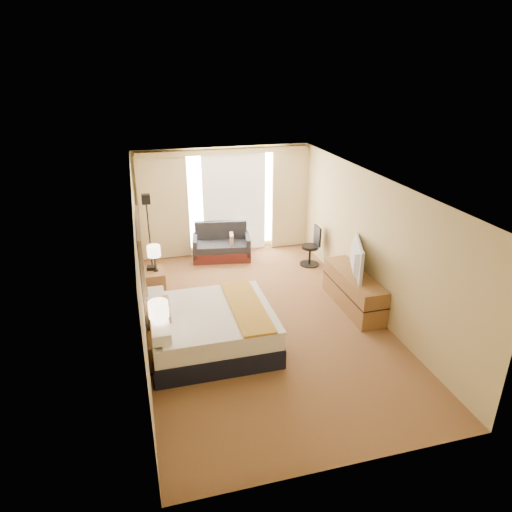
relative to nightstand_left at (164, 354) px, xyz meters
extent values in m
cube|color=#512017|center=(1.87, 1.05, -0.28)|extent=(4.20, 7.00, 0.02)
cube|color=white|center=(1.87, 1.05, 2.33)|extent=(4.20, 7.00, 0.02)
cube|color=tan|center=(1.87, 4.55, 1.02)|extent=(4.20, 0.02, 2.60)
cube|color=tan|center=(1.87, -2.45, 1.02)|extent=(4.20, 0.02, 2.60)
cube|color=tan|center=(-0.23, 1.05, 1.02)|extent=(0.02, 7.00, 2.60)
cube|color=tan|center=(3.97, 1.05, 1.02)|extent=(0.02, 7.00, 2.60)
cube|color=black|center=(-0.19, 1.25, 1.01)|extent=(0.06, 1.85, 1.50)
cube|color=olive|center=(0.00, 0.00, 0.00)|extent=(0.45, 0.52, 0.55)
cube|color=olive|center=(0.00, 2.50, 0.00)|extent=(0.45, 0.52, 0.55)
cube|color=olive|center=(3.70, 1.05, 0.07)|extent=(0.50, 1.80, 0.70)
cube|color=white|center=(2.12, 4.52, 1.04)|extent=(2.30, 0.02, 2.30)
cube|color=beige|center=(0.42, 4.43, 0.99)|extent=(1.15, 0.09, 2.50)
cube|color=beige|center=(3.52, 4.43, 0.99)|extent=(0.90, 0.09, 2.50)
cube|color=silver|center=(2.12, 4.48, 0.99)|extent=(1.55, 0.04, 2.50)
cube|color=tan|center=(1.87, 4.39, 2.25)|extent=(4.00, 0.16, 0.12)
cube|color=black|center=(0.82, 0.40, -0.11)|extent=(2.00, 1.81, 0.33)
cube|color=white|center=(0.82, 0.40, 0.20)|extent=(1.96, 1.77, 0.29)
cube|color=white|center=(0.90, 0.40, 0.37)|extent=(1.83, 1.83, 0.07)
cube|color=#BF852C|center=(1.41, 0.40, 0.42)|extent=(0.52, 1.83, 0.04)
cube|color=white|center=(-0.01, -0.04, 0.49)|extent=(0.27, 0.74, 0.17)
cube|color=white|center=(-0.01, 0.84, 0.49)|extent=(0.27, 0.74, 0.17)
cube|color=beige|center=(0.12, 0.40, 0.53)|extent=(0.10, 0.40, 0.34)
cube|color=#581E19|center=(1.69, 4.05, -0.15)|extent=(1.46, 0.94, 0.24)
cube|color=#2A2A2F|center=(1.68, 4.00, 0.05)|extent=(1.34, 0.78, 0.16)
cube|color=#2A2A2F|center=(1.74, 4.34, 0.31)|extent=(1.27, 0.34, 0.54)
cube|color=#2A2A2F|center=(1.07, 4.15, 0.08)|extent=(0.21, 0.74, 0.44)
cube|color=#2A2A2F|center=(2.32, 3.95, 0.08)|extent=(0.21, 0.74, 0.44)
cube|color=beige|center=(1.92, 3.96, 0.21)|extent=(0.13, 0.35, 0.31)
cube|color=black|center=(0.01, 3.35, -0.26)|extent=(0.24, 0.24, 0.03)
cylinder|color=black|center=(0.01, 3.35, 0.60)|extent=(0.03, 0.03, 1.70)
cube|color=black|center=(0.01, 3.35, 1.54)|extent=(0.18, 0.18, 0.20)
cylinder|color=black|center=(3.62, 3.15, -0.26)|extent=(0.46, 0.46, 0.03)
cylinder|color=black|center=(3.62, 3.15, -0.04)|extent=(0.05, 0.05, 0.41)
cylinder|color=black|center=(3.62, 3.15, 0.17)|extent=(0.40, 0.40, 0.06)
cube|color=black|center=(3.78, 3.15, 0.44)|extent=(0.05, 0.37, 0.46)
cube|color=black|center=(-0.01, 0.02, 0.30)|extent=(0.11, 0.11, 0.04)
cylinder|color=black|center=(-0.01, 0.02, 0.50)|extent=(0.03, 0.03, 0.37)
cylinder|color=#FFDFBF|center=(-0.01, 0.02, 0.77)|extent=(0.30, 0.30, 0.25)
cube|color=black|center=(0.05, 2.50, 0.29)|extent=(0.09, 0.09, 0.04)
cylinder|color=black|center=(0.05, 2.50, 0.47)|extent=(0.03, 0.03, 0.32)
cylinder|color=#FFDFBF|center=(0.05, 2.50, 0.71)|extent=(0.26, 0.26, 0.22)
cube|color=#92AEE2|center=(0.04, 0.17, 0.33)|extent=(0.13, 0.13, 0.10)
cube|color=black|center=(-0.01, 2.59, 0.31)|extent=(0.21, 0.17, 0.07)
imported|color=black|center=(3.65, 1.11, 0.74)|extent=(0.53, 1.08, 0.63)
camera|label=1|loc=(-0.14, -6.04, 4.14)|focal=32.00mm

